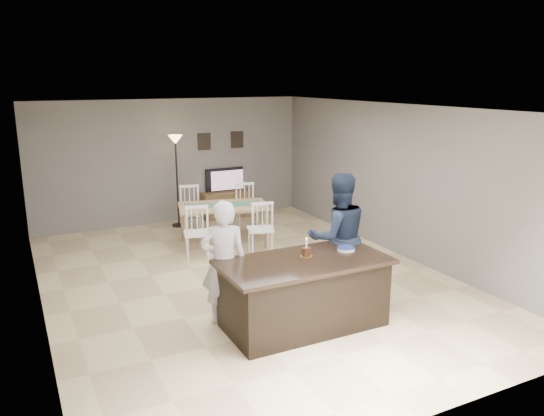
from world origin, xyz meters
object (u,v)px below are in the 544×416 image
plate_stack (346,249)px  dining_table (223,212)px  woman (224,263)px  man (338,237)px  kitchen_island (304,293)px  floor_lamp (176,156)px  television (226,180)px  birthday_cake (306,252)px  tv_console (228,204)px

plate_stack → dining_table: (-0.33, 3.61, -0.27)m
woman → man: man is taller
kitchen_island → plate_stack: bearing=7.1°
man → floor_lamp: size_ratio=0.94×
television → birthday_cake: size_ratio=3.69×
dining_table → tv_console: bearing=79.9°
kitchen_island → floor_lamp: (-0.03, 5.35, 1.07)m
tv_console → woman: bearing=-112.5°
birthday_cake → dining_table: birthday_cake is taller
floor_lamp → kitchen_island: bearing=-89.6°
television → plate_stack: size_ratio=3.83×
tv_console → man: 5.07m
tv_console → floor_lamp: bearing=-170.0°
floor_lamp → woman: bearing=-99.9°
woman → plate_stack: size_ratio=6.91×
plate_stack → television: bearing=84.8°
woman → man: (1.75, 0.00, 0.10)m
dining_table → kitchen_island: bearing=-81.6°
kitchen_island → television: television is taller
kitchen_island → plate_stack: plate_stack is taller
birthday_cake → dining_table: 3.60m
woman → birthday_cake: bearing=174.8°
kitchen_island → television: 5.78m
dining_table → plate_stack: bearing=-70.7°
kitchen_island → floor_lamp: floor_lamp is taller
dining_table → man: bearing=-66.7°
kitchen_island → birthday_cake: 0.53m
tv_console → woman: (-2.08, -5.02, 0.53)m
woman → dining_table: (1.24, 3.14, -0.18)m
birthday_cake → floor_lamp: size_ratio=0.13×
tv_console → birthday_cake: bearing=-101.4°
birthday_cake → dining_table: size_ratio=0.11×
birthday_cake → floor_lamp: 5.27m
man → plate_stack: (-0.18, -0.46, -0.01)m
man → television: bearing=-81.5°
kitchen_island → woman: 1.10m
television → floor_lamp: bearing=13.1°
kitchen_island → television: size_ratio=2.35×
plate_stack → floor_lamp: 5.35m
birthday_cake → floor_lamp: (-0.13, 5.23, 0.57)m
television → plate_stack: (-0.51, -5.55, 0.06)m
television → woman: 5.50m
tv_console → plate_stack: size_ratio=5.03×
man → birthday_cake: man is taller
television → floor_lamp: 1.43m
birthday_cake → plate_stack: size_ratio=1.04×
tv_console → woman: woman is taller
plate_stack → dining_table: 3.63m
television → birthday_cake: bearing=78.7°
man → floor_lamp: bearing=-67.1°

